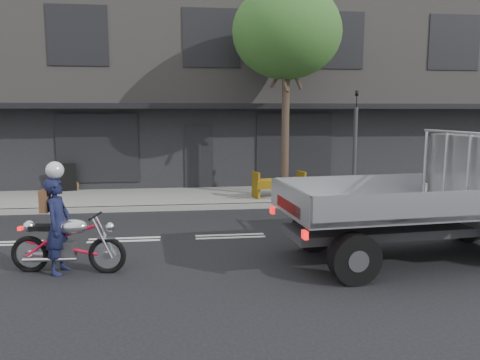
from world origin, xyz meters
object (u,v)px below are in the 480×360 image
at_px(motorcycle, 68,242).
at_px(rider, 58,226).
at_px(traffic_light_pole, 355,151).
at_px(flatbed_ute, 480,185).
at_px(street_tree, 287,33).
at_px(sandwich_board, 67,177).
at_px(construction_barrier, 280,185).

xyz_separation_m(motorcycle, rider, (-0.15, 0.00, 0.31)).
xyz_separation_m(traffic_light_pole, flatbed_ute, (0.56, -5.35, -0.22)).
distance_m(street_tree, flatbed_ute, 7.73).
distance_m(street_tree, sandwich_board, 8.74).
xyz_separation_m(rider, construction_barrier, (5.22, 5.76, -0.27)).
bearing_deg(street_tree, rider, -131.13).
bearing_deg(motorcycle, rider, -170.91).
height_order(construction_barrier, sandwich_board, sandwich_board).
height_order(motorcycle, sandwich_board, sandwich_board).
xyz_separation_m(traffic_light_pole, motorcycle, (-7.32, -5.42, -1.10)).
bearing_deg(sandwich_board, rider, -90.31).
height_order(flatbed_ute, sandwich_board, flatbed_ute).
relative_size(street_tree, motorcycle, 3.24).
distance_m(traffic_light_pole, flatbed_ute, 5.38).
xyz_separation_m(street_tree, flatbed_ute, (2.56, -6.20, -3.84)).
distance_m(traffic_light_pole, sandwich_board, 9.61).
bearing_deg(rider, traffic_light_pole, -44.93).
distance_m(street_tree, motorcycle, 9.48).
xyz_separation_m(traffic_light_pole, sandwich_board, (-9.21, 2.58, -1.01)).
bearing_deg(flatbed_ute, street_tree, 107.61).
distance_m(rider, sandwich_board, 8.19).
bearing_deg(traffic_light_pole, construction_barrier, 171.37).
xyz_separation_m(construction_barrier, sandwich_board, (-6.95, 2.24, 0.05)).
bearing_deg(sandwich_board, construction_barrier, -30.38).
distance_m(flatbed_ute, sandwich_board, 12.61).
xyz_separation_m(street_tree, sandwich_board, (-7.21, 1.73, -4.64)).
distance_m(motorcycle, rider, 0.34).
relative_size(rider, sandwich_board, 1.75).
relative_size(flatbed_ute, sandwich_board, 5.71).
height_order(street_tree, motorcycle, street_tree).
height_order(street_tree, rider, street_tree).
xyz_separation_m(flatbed_ute, sandwich_board, (-9.77, 7.93, -0.79)).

